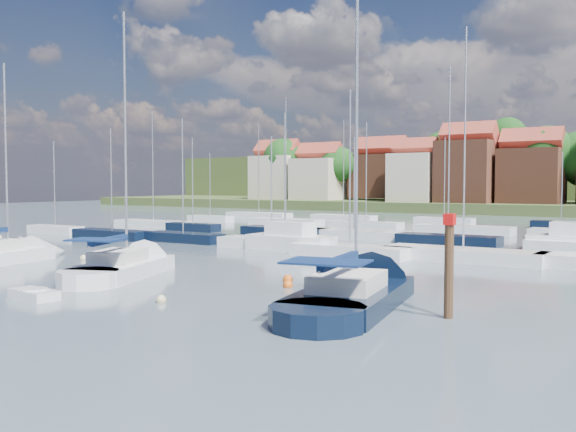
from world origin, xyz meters
The scene contains 14 objects.
ground centered at (0.00, 40.00, 0.00)m, with size 260.00×260.00×0.00m, color #46585F.
sailboat_left centered at (-17.19, 4.05, 0.36)m, with size 4.54×10.82×14.32m.
sailboat_centre centered at (-6.28, 4.51, 0.35)m, with size 7.28×12.36×16.31m.
sailboat_navy centered at (9.02, 4.05, 0.34)m, with size 6.23×14.22×18.97m.
sailboat_far centered at (-20.70, 5.10, 0.34)m, with size 5.36×8.85×11.57m.
tender centered at (-3.69, -4.10, 0.22)m, with size 2.70×1.46×0.56m.
timber_piling centered at (13.60, 2.24, 1.08)m, with size 0.40×0.40×6.37m.
buoy_c centered at (-3.75, -0.45, 0.00)m, with size 0.43×0.43×0.43m, color beige.
buoy_d centered at (1.76, -1.49, 0.00)m, with size 0.46×0.46×0.46m, color beige.
buoy_e centered at (3.18, 6.64, 0.00)m, with size 0.55×0.55×0.55m, color #D85914.
buoy_f centered at (9.36, -1.48, 0.00)m, with size 0.44×0.44×0.44m, color #D85914.
buoy_g centered at (-13.82, 6.95, 0.00)m, with size 0.50×0.50×0.50m, color beige.
buoy_h centered at (4.24, 5.02, 0.00)m, with size 0.51×0.51×0.51m, color #D85914.
marina_field centered at (1.91, 35.15, 0.43)m, with size 79.62×41.41×15.93m.
Camera 1 is at (21.97, -22.07, 5.33)m, focal length 40.00 mm.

